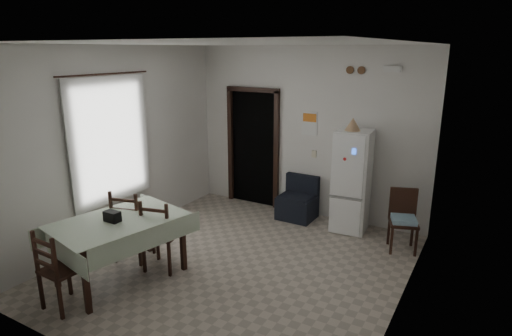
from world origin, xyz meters
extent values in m
plane|color=#A39585|center=(0.00, 0.00, 0.00)|extent=(4.50, 4.50, 0.00)
cube|color=black|center=(-1.05, 2.46, 1.05)|extent=(0.90, 0.45, 2.10)
cube|color=black|center=(-1.54, 2.22, 1.05)|extent=(0.08, 0.10, 2.18)
cube|color=black|center=(-0.56, 2.22, 1.05)|extent=(0.08, 0.10, 2.18)
cube|color=black|center=(-1.05, 2.22, 2.14)|extent=(1.06, 0.10, 0.08)
cube|color=silver|center=(-2.15, -0.20, 1.55)|extent=(0.10, 1.20, 1.60)
cube|color=silver|center=(-2.04, -0.20, 1.55)|extent=(0.02, 1.45, 1.85)
cylinder|color=black|center=(-2.03, -0.20, 2.50)|extent=(0.02, 1.60, 0.02)
cube|color=white|center=(0.05, 2.24, 1.62)|extent=(0.28, 0.02, 0.40)
cube|color=orange|center=(0.05, 2.23, 1.72)|extent=(0.24, 0.01, 0.14)
cube|color=beige|center=(0.15, 2.24, 1.10)|extent=(0.08, 0.02, 0.12)
cylinder|color=brown|center=(0.70, 2.23, 2.52)|extent=(0.12, 0.03, 0.12)
cylinder|color=brown|center=(0.88, 2.23, 2.52)|extent=(0.12, 0.03, 0.12)
cube|color=white|center=(1.35, 2.21, 2.55)|extent=(0.25, 0.07, 0.09)
cone|color=tan|center=(0.91, 1.87, 1.74)|extent=(0.25, 0.25, 0.20)
cube|color=black|center=(-1.11, -1.09, 0.87)|extent=(0.20, 0.12, 0.13)
camera|label=1|loc=(2.83, -4.43, 2.84)|focal=30.00mm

